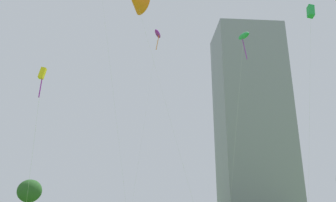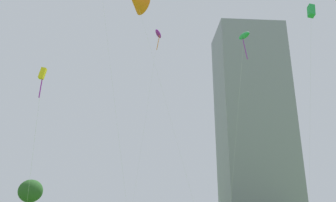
{
  "view_description": "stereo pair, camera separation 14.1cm",
  "coord_description": "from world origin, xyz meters",
  "px_view_note": "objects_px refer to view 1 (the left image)",
  "views": [
    {
      "loc": [
        -4.85,
        -19.44,
        1.54
      ],
      "look_at": [
        -2.69,
        10.72,
        11.7
      ],
      "focal_mm": 36.63,
      "sensor_mm": 36.0,
      "label": 1
    },
    {
      "loc": [
        -4.71,
        -19.45,
        1.54
      ],
      "look_at": [
        -2.69,
        10.72,
        11.7
      ],
      "focal_mm": 36.63,
      "sensor_mm": 36.0,
      "label": 2
    }
  ],
  "objects_px": {
    "kite_flying_2": "(42,75)",
    "park_tree_0": "(29,191)",
    "kite_flying_0": "(311,12)",
    "kite_flying_3": "(158,34)",
    "kite_flying_4": "(137,1)",
    "distant_highrise_0": "(252,118)",
    "kite_flying_1": "(244,36)"
  },
  "relations": [
    {
      "from": "kite_flying_0",
      "to": "kite_flying_2",
      "type": "xyz_separation_m",
      "value": [
        -30.05,
        -4.8,
        -11.48
      ]
    },
    {
      "from": "kite_flying_1",
      "to": "park_tree_0",
      "type": "height_order",
      "value": "kite_flying_1"
    },
    {
      "from": "kite_flying_4",
      "to": "kite_flying_0",
      "type": "bearing_deg",
      "value": -9.61
    },
    {
      "from": "kite_flying_2",
      "to": "park_tree_0",
      "type": "relative_size",
      "value": 2.17
    },
    {
      "from": "kite_flying_2",
      "to": "distant_highrise_0",
      "type": "height_order",
      "value": "distant_highrise_0"
    },
    {
      "from": "kite_flying_2",
      "to": "distant_highrise_0",
      "type": "xyz_separation_m",
      "value": [
        47.64,
        83.37,
        20.02
      ]
    },
    {
      "from": "kite_flying_3",
      "to": "kite_flying_1",
      "type": "bearing_deg",
      "value": -55.75
    },
    {
      "from": "kite_flying_0",
      "to": "kite_flying_3",
      "type": "xyz_separation_m",
      "value": [
        -18.38,
        16.79,
        5.62
      ]
    },
    {
      "from": "kite_flying_3",
      "to": "kite_flying_4",
      "type": "bearing_deg",
      "value": -104.17
    },
    {
      "from": "kite_flying_2",
      "to": "distant_highrise_0",
      "type": "distance_m",
      "value": 98.09
    },
    {
      "from": "kite_flying_2",
      "to": "kite_flying_1",
      "type": "bearing_deg",
      "value": 16.78
    },
    {
      "from": "kite_flying_0",
      "to": "kite_flying_1",
      "type": "bearing_deg",
      "value": 167.55
    },
    {
      "from": "kite_flying_3",
      "to": "distant_highrise_0",
      "type": "distance_m",
      "value": 71.55
    },
    {
      "from": "kite_flying_4",
      "to": "distant_highrise_0",
      "type": "distance_m",
      "value": 84.76
    },
    {
      "from": "kite_flying_1",
      "to": "kite_flying_2",
      "type": "xyz_separation_m",
      "value": [
        -21.88,
        -6.6,
        -8.72
      ]
    },
    {
      "from": "kite_flying_2",
      "to": "kite_flying_0",
      "type": "bearing_deg",
      "value": 9.07
    },
    {
      "from": "kite_flying_2",
      "to": "kite_flying_4",
      "type": "bearing_deg",
      "value": 45.34
    },
    {
      "from": "kite_flying_4",
      "to": "kite_flying_1",
      "type": "bearing_deg",
      "value": -7.87
    },
    {
      "from": "kite_flying_0",
      "to": "park_tree_0",
      "type": "xyz_separation_m",
      "value": [
        -37.63,
        20.05,
        -20.48
      ]
    },
    {
      "from": "kite_flying_1",
      "to": "kite_flying_4",
      "type": "distance_m",
      "value": 14.82
    },
    {
      "from": "kite_flying_2",
      "to": "park_tree_0",
      "type": "xyz_separation_m",
      "value": [
        -7.58,
        24.84,
        -9.0
      ]
    },
    {
      "from": "kite_flying_2",
      "to": "kite_flying_3",
      "type": "bearing_deg",
      "value": 61.59
    },
    {
      "from": "kite_flying_2",
      "to": "kite_flying_4",
      "type": "distance_m",
      "value": 18.75
    },
    {
      "from": "park_tree_0",
      "to": "kite_flying_1",
      "type": "bearing_deg",
      "value": -31.77
    },
    {
      "from": "kite_flying_3",
      "to": "park_tree_0",
      "type": "distance_m",
      "value": 32.6
    },
    {
      "from": "kite_flying_0",
      "to": "kite_flying_4",
      "type": "xyz_separation_m",
      "value": [
        -21.69,
        3.67,
        3.01
      ]
    },
    {
      "from": "kite_flying_2",
      "to": "park_tree_0",
      "type": "height_order",
      "value": "kite_flying_2"
    },
    {
      "from": "kite_flying_1",
      "to": "park_tree_0",
      "type": "bearing_deg",
      "value": 148.23
    },
    {
      "from": "distant_highrise_0",
      "to": "kite_flying_2",
      "type": "bearing_deg",
      "value": -119.69
    },
    {
      "from": "kite_flying_1",
      "to": "kite_flying_2",
      "type": "bearing_deg",
      "value": -163.22
    },
    {
      "from": "kite_flying_4",
      "to": "distant_highrise_0",
      "type": "height_order",
      "value": "distant_highrise_0"
    },
    {
      "from": "kite_flying_0",
      "to": "distant_highrise_0",
      "type": "distance_m",
      "value": 80.98
    }
  ]
}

